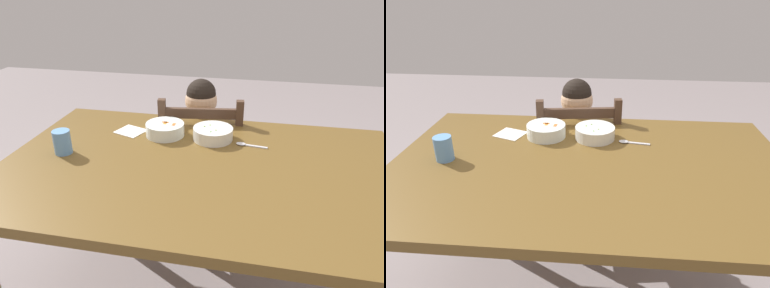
# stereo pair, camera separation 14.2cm
# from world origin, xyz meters

# --- Properties ---
(dining_table) EXTENTS (1.58, 0.98, 0.75)m
(dining_table) POSITION_xyz_m (0.00, 0.00, 0.66)
(dining_table) COLOR brown
(dining_table) RESTS_ON ground
(dining_chair) EXTENTS (0.47, 0.47, 0.88)m
(dining_chair) POSITION_xyz_m (-0.09, 0.54, 0.43)
(dining_chair) COLOR #4B3425
(dining_chair) RESTS_ON ground
(child_figure) EXTENTS (0.32, 0.31, 0.94)m
(child_figure) POSITION_xyz_m (-0.10, 0.54, 0.62)
(child_figure) COLOR silver
(child_figure) RESTS_ON ground
(bowl_of_peas) EXTENTS (0.18, 0.18, 0.06)m
(bowl_of_peas) POSITION_xyz_m (0.01, 0.24, 0.78)
(bowl_of_peas) COLOR white
(bowl_of_peas) RESTS_ON dining_table
(bowl_of_carrots) EXTENTS (0.18, 0.18, 0.06)m
(bowl_of_carrots) POSITION_xyz_m (-0.21, 0.24, 0.78)
(bowl_of_carrots) COLOR white
(bowl_of_carrots) RESTS_ON dining_table
(spoon) EXTENTS (0.14, 0.04, 0.01)m
(spoon) POSITION_xyz_m (0.16, 0.21, 0.76)
(spoon) COLOR silver
(spoon) RESTS_ON dining_table
(drinking_cup) EXTENTS (0.07, 0.07, 0.10)m
(drinking_cup) POSITION_xyz_m (-0.58, -0.01, 0.80)
(drinking_cup) COLOR #639AD6
(drinking_cup) RESTS_ON dining_table
(paper_napkin) EXTENTS (0.15, 0.15, 0.00)m
(paper_napkin) POSITION_xyz_m (-0.38, 0.25, 0.75)
(paper_napkin) COLOR white
(paper_napkin) RESTS_ON dining_table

